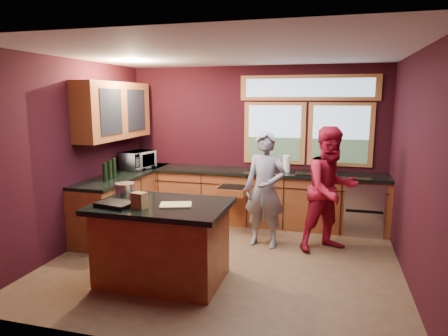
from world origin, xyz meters
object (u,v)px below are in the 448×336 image
at_px(cutting_board, 176,205).
at_px(person_red, 331,189).
at_px(person_grey, 265,190).
at_px(stock_pot, 125,190).
at_px(island, 162,242).

bearing_deg(cutting_board, person_red, 42.96).
xyz_separation_m(person_grey, cutting_board, (-0.78, -1.50, 0.11)).
height_order(cutting_board, stock_pot, stock_pot).
xyz_separation_m(island, person_grey, (0.98, 1.45, 0.36)).
bearing_deg(person_red, island, -175.64).
xyz_separation_m(person_red, stock_pot, (-2.45, -1.38, 0.15)).
relative_size(island, cutting_board, 4.43).
distance_m(island, person_red, 2.47).
bearing_deg(cutting_board, person_grey, 62.55).
distance_m(island, person_grey, 1.78).
distance_m(cutting_board, stock_pot, 0.78).
relative_size(person_grey, cutting_board, 4.81).
xyz_separation_m(island, cutting_board, (0.20, -0.05, 0.48)).
height_order(person_red, cutting_board, person_red).
bearing_deg(person_grey, cutting_board, -107.62).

